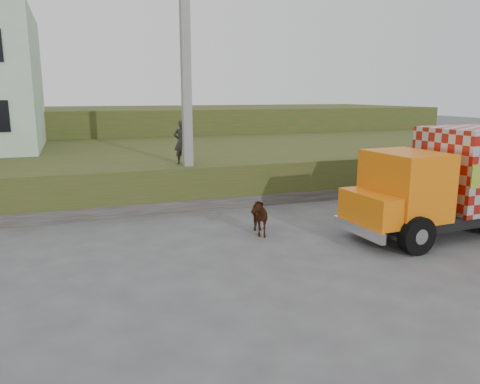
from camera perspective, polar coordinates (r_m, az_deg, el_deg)
name	(u,v)px	position (r m, az deg, el deg)	size (l,w,h in m)	color
ground	(266,243)	(12.63, 3.23, -6.27)	(120.00, 120.00, 0.00)	#474749
embankment	(182,164)	(21.79, -7.08, 3.39)	(40.00, 12.00, 1.50)	#2D4717
embankment_far	(143,130)	(33.46, -11.73, 7.46)	(40.00, 12.00, 3.00)	#2D4717
retaining_strip	(163,207)	(15.92, -9.39, -1.84)	(16.00, 0.50, 0.40)	#595651
utility_pole	(186,89)	(16.07, -6.55, 12.32)	(1.20, 0.30, 8.00)	gray
cargo_truck	(468,179)	(14.86, 26.00, 1.45)	(6.86, 2.67, 3.01)	black
cow	(256,215)	(13.32, 1.98, -2.83)	(0.59, 1.30, 1.10)	black
pedestrian	(182,142)	(16.66, -7.10, 6.08)	(0.57, 0.37, 1.55)	#2A2725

